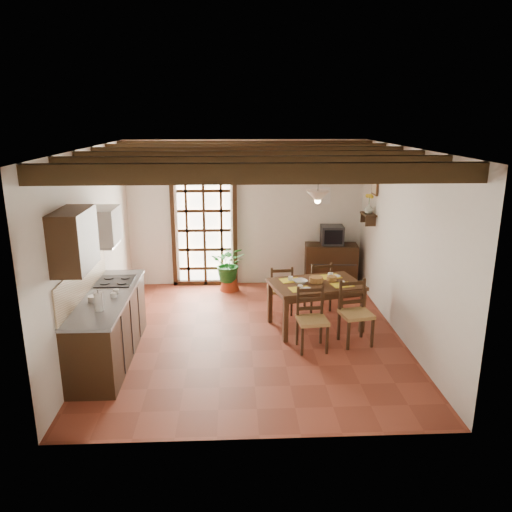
{
  "coord_description": "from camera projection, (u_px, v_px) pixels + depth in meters",
  "views": [
    {
      "loc": [
        -0.24,
        -6.95,
        3.24
      ],
      "look_at": [
        0.1,
        0.4,
        1.15
      ],
      "focal_mm": 35.0,
      "sensor_mm": 36.0,
      "label": 1
    }
  ],
  "objects": [
    {
      "name": "chair_near_right",
      "position": [
        355.0,
        324.0,
        7.26
      ],
      "size": [
        0.5,
        0.48,
        0.93
      ],
      "rotation": [
        0.0,
        0.0,
        0.19
      ],
      "color": "#9D7A42",
      "rests_on": "ground_plane"
    },
    {
      "name": "ground_plane",
      "position": [
        251.0,
        336.0,
        7.57
      ],
      "size": [
        5.0,
        5.0,
        0.0
      ],
      "primitive_type": "plane",
      "color": "brown"
    },
    {
      "name": "counter_items",
      "position": [
        107.0,
        290.0,
        6.73
      ],
      "size": [
        0.5,
        1.43,
        0.25
      ],
      "color": "black",
      "rests_on": "kitchen_counter"
    },
    {
      "name": "crt_tv",
      "position": [
        332.0,
        235.0,
        9.49
      ],
      "size": [
        0.44,
        0.41,
        0.36
      ],
      "rotation": [
        0.0,
        0.0,
        -0.05
      ],
      "color": "black",
      "rests_on": "sideboard"
    },
    {
      "name": "chair_near_left",
      "position": [
        312.0,
        331.0,
        7.09
      ],
      "size": [
        0.45,
        0.43,
        0.9
      ],
      "rotation": [
        0.0,
        0.0,
        0.09
      ],
      "color": "#9D7A42",
      "rests_on": "ground_plane"
    },
    {
      "name": "range_hood",
      "position": [
        104.0,
        226.0,
        6.96
      ],
      "size": [
        0.38,
        0.6,
        0.54
      ],
      "color": "white",
      "rests_on": "room_shell"
    },
    {
      "name": "french_door",
      "position": [
        204.0,
        226.0,
        9.56
      ],
      "size": [
        1.26,
        0.11,
        2.32
      ],
      "color": "white",
      "rests_on": "ground_plane"
    },
    {
      "name": "framed_picture",
      "position": [
        375.0,
        186.0,
        8.65
      ],
      "size": [
        0.03,
        0.32,
        0.32
      ],
      "color": "brown",
      "rests_on": "room_shell"
    },
    {
      "name": "table_setting",
      "position": [
        316.0,
        282.0,
        7.69
      ],
      "size": [
        0.99,
        0.66,
        0.09
      ],
      "rotation": [
        0.0,
        0.0,
        0.23
      ],
      "color": "gold",
      "rests_on": "dining_table"
    },
    {
      "name": "ceiling_beams",
      "position": [
        250.0,
        156.0,
        6.84
      ],
      "size": [
        4.5,
        4.34,
        0.2
      ],
      "color": "black",
      "rests_on": "room_shell"
    },
    {
      "name": "fuse_box",
      "position": [
        324.0,
        195.0,
        9.54
      ],
      "size": [
        0.25,
        0.03,
        0.32
      ],
      "primitive_type": "cube",
      "color": "white",
      "rests_on": "room_shell"
    },
    {
      "name": "plant_pot",
      "position": [
        229.0,
        285.0,
        9.53
      ],
      "size": [
        0.38,
        0.38,
        0.23
      ],
      "primitive_type": "cone",
      "color": "maroon",
      "rests_on": "ground_plane"
    },
    {
      "name": "sideboard",
      "position": [
        331.0,
        266.0,
        9.67
      ],
      "size": [
        1.02,
        0.53,
        0.84
      ],
      "primitive_type": "cube",
      "rotation": [
        0.0,
        0.0,
        -0.08
      ],
      "color": "black",
      "rests_on": "ground_plane"
    },
    {
      "name": "upper_cabinet",
      "position": [
        74.0,
        240.0,
        5.72
      ],
      "size": [
        0.35,
        0.8,
        0.7
      ],
      "primitive_type": "cube",
      "color": "black",
      "rests_on": "room_shell"
    },
    {
      "name": "chair_far_left",
      "position": [
        280.0,
        298.0,
        8.38
      ],
      "size": [
        0.42,
        0.4,
        0.85
      ],
      "rotation": [
        0.0,
        0.0,
        3.22
      ],
      "color": "#9D7A42",
      "rests_on": "ground_plane"
    },
    {
      "name": "pendant_lamp",
      "position": [
        318.0,
        195.0,
        7.42
      ],
      "size": [
        0.36,
        0.36,
        0.84
      ],
      "color": "black",
      "rests_on": "room_shell"
    },
    {
      "name": "dining_table",
      "position": [
        316.0,
        289.0,
        7.72
      ],
      "size": [
        1.53,
        1.17,
        0.74
      ],
      "rotation": [
        0.0,
        0.0,
        0.23
      ],
      "color": "#3C2313",
      "rests_on": "ground_plane"
    },
    {
      "name": "room_shell",
      "position": [
        250.0,
        219.0,
        7.07
      ],
      "size": [
        4.52,
        5.02,
        2.81
      ],
      "color": "silver",
      "rests_on": "ground_plane"
    },
    {
      "name": "shelf_flowers",
      "position": [
        369.0,
        197.0,
        8.7
      ],
      "size": [
        0.14,
        0.14,
        0.36
      ],
      "color": "gold",
      "rests_on": "shelf_vase"
    },
    {
      "name": "potted_plant",
      "position": [
        229.0,
        261.0,
        9.4
      ],
      "size": [
        1.7,
        1.48,
        1.81
      ],
      "primitive_type": "imported",
      "rotation": [
        0.0,
        0.0,
        -0.05
      ],
      "color": "#144C19",
      "rests_on": "ground_plane"
    },
    {
      "name": "chair_far_right",
      "position": [
        318.0,
        294.0,
        8.56
      ],
      "size": [
        0.47,
        0.45,
        0.86
      ],
      "rotation": [
        0.0,
        0.0,
        3.35
      ],
      "color": "#9D7A42",
      "rests_on": "ground_plane"
    },
    {
      "name": "kitchen_counter",
      "position": [
        109.0,
        326.0,
        6.78
      ],
      "size": [
        0.64,
        2.25,
        1.38
      ],
      "color": "black",
      "rests_on": "ground_plane"
    },
    {
      "name": "table_bowl",
      "position": [
        300.0,
        282.0,
        7.67
      ],
      "size": [
        0.28,
        0.28,
        0.05
      ],
      "primitive_type": "imported",
      "rotation": [
        0.0,
        0.0,
        0.41
      ],
      "color": "white",
      "rests_on": "dining_table"
    },
    {
      "name": "shelf_vase",
      "position": [
        369.0,
        209.0,
        8.75
      ],
      "size": [
        0.15,
        0.15,
        0.15
      ],
      "primitive_type": "imported",
      "color": "#B2BFB2",
      "rests_on": "wall_shelf"
    },
    {
      "name": "wall_shelf",
      "position": [
        368.0,
        216.0,
        8.79
      ],
      "size": [
        0.2,
        0.42,
        0.2
      ],
      "color": "black",
      "rests_on": "room_shell"
    }
  ]
}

